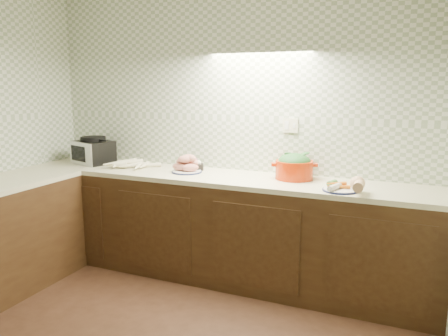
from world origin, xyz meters
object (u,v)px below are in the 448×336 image
at_px(dutch_oven, 294,166).
at_px(veg_plate, 348,186).
at_px(sweet_potato_plate, 187,165).
at_px(parsnip_pile, 130,164).
at_px(toaster_oven, 93,151).
at_px(onion_bowl, 195,165).

bearing_deg(dutch_oven, veg_plate, -50.29).
distance_m(sweet_potato_plate, veg_plate, 1.41).
bearing_deg(veg_plate, parsnip_pile, 175.16).
relative_size(parsnip_pile, sweet_potato_plate, 1.79).
bearing_deg(toaster_oven, parsnip_pile, 13.22).
height_order(parsnip_pile, veg_plate, veg_plate).
bearing_deg(onion_bowl, dutch_oven, -0.88).
height_order(parsnip_pile, onion_bowl, onion_bowl).
xyz_separation_m(dutch_oven, veg_plate, (0.46, -0.27, -0.06)).
bearing_deg(sweet_potato_plate, onion_bowl, 82.16).
xyz_separation_m(sweet_potato_plate, dutch_oven, (0.93, 0.10, 0.04)).
relative_size(parsnip_pile, veg_plate, 1.52).
distance_m(toaster_oven, dutch_oven, 1.98).
distance_m(toaster_oven, parsnip_pile, 0.45).
bearing_deg(parsnip_pile, toaster_oven, 175.67).
relative_size(dutch_oven, veg_plate, 1.26).
distance_m(parsnip_pile, onion_bowl, 0.63).
height_order(sweet_potato_plate, dutch_oven, dutch_oven).
bearing_deg(veg_plate, toaster_oven, 175.25).
relative_size(toaster_oven, sweet_potato_plate, 1.64).
xyz_separation_m(toaster_oven, parsnip_pile, (0.44, -0.03, -0.09)).
height_order(toaster_oven, veg_plate, toaster_oven).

